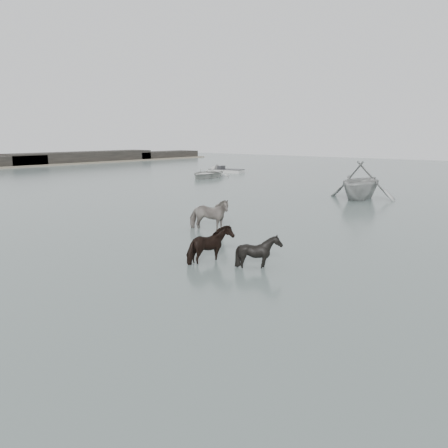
{
  "coord_description": "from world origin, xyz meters",
  "views": [
    {
      "loc": [
        10.64,
        -11.1,
        4.18
      ],
      "look_at": [
        0.71,
        1.0,
        1.0
      ],
      "focal_mm": 35.0,
      "sensor_mm": 36.0,
      "label": 1
    }
  ],
  "objects_px": {
    "pony_pinto": "(209,212)",
    "pony_black": "(259,248)",
    "rowboat_lead": "(207,173)",
    "pony_dark": "(211,242)"
  },
  "relations": [
    {
      "from": "pony_pinto",
      "to": "pony_black",
      "type": "distance_m",
      "value": 6.09
    },
    {
      "from": "pony_dark",
      "to": "pony_pinto",
      "type": "bearing_deg",
      "value": 27.44
    },
    {
      "from": "pony_dark",
      "to": "pony_black",
      "type": "distance_m",
      "value": 1.67
    },
    {
      "from": "pony_pinto",
      "to": "pony_black",
      "type": "height_order",
      "value": "pony_pinto"
    },
    {
      "from": "pony_pinto",
      "to": "rowboat_lead",
      "type": "bearing_deg",
      "value": 15.73
    },
    {
      "from": "pony_pinto",
      "to": "pony_black",
      "type": "relative_size",
      "value": 1.47
    },
    {
      "from": "pony_pinto",
      "to": "pony_dark",
      "type": "height_order",
      "value": "pony_pinto"
    },
    {
      "from": "pony_black",
      "to": "rowboat_lead",
      "type": "distance_m",
      "value": 30.73
    },
    {
      "from": "rowboat_lead",
      "to": "pony_pinto",
      "type": "bearing_deg",
      "value": -63.78
    },
    {
      "from": "pony_dark",
      "to": "rowboat_lead",
      "type": "xyz_separation_m",
      "value": [
        -20.03,
        22.32,
        -0.19
      ]
    }
  ]
}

